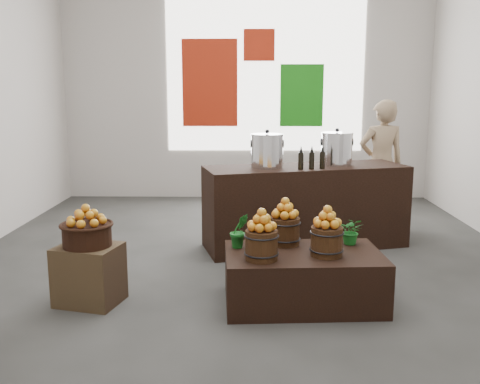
{
  "coord_description": "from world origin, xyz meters",
  "views": [
    {
      "loc": [
        0.06,
        -5.41,
        1.79
      ],
      "look_at": [
        -0.03,
        -0.4,
        0.83
      ],
      "focal_mm": 40.0,
      "sensor_mm": 36.0,
      "label": 1
    }
  ],
  "objects_px": {
    "wicker_basket": "(87,235)",
    "stock_pot_left": "(267,152)",
    "shopper": "(381,164)",
    "counter": "(305,207)",
    "stock_pot_center": "(337,150)",
    "crate": "(89,274)",
    "display_table": "(303,278)"
  },
  "relations": [
    {
      "from": "wicker_basket",
      "to": "stock_pot_left",
      "type": "height_order",
      "value": "stock_pot_left"
    },
    {
      "from": "shopper",
      "to": "stock_pot_left",
      "type": "bearing_deg",
      "value": 26.84
    },
    {
      "from": "wicker_basket",
      "to": "shopper",
      "type": "relative_size",
      "value": 0.24
    },
    {
      "from": "counter",
      "to": "stock_pot_center",
      "type": "relative_size",
      "value": 6.47
    },
    {
      "from": "crate",
      "to": "display_table",
      "type": "bearing_deg",
      "value": 0.8
    },
    {
      "from": "stock_pot_left",
      "to": "display_table",
      "type": "bearing_deg",
      "value": -80.52
    },
    {
      "from": "stock_pot_center",
      "to": "shopper",
      "type": "distance_m",
      "value": 1.18
    },
    {
      "from": "display_table",
      "to": "counter",
      "type": "relative_size",
      "value": 0.57
    },
    {
      "from": "display_table",
      "to": "stock_pot_center",
      "type": "height_order",
      "value": "stock_pot_center"
    },
    {
      "from": "display_table",
      "to": "shopper",
      "type": "bearing_deg",
      "value": 61.07
    },
    {
      "from": "display_table",
      "to": "stock_pot_left",
      "type": "xyz_separation_m",
      "value": [
        -0.26,
        1.58,
        0.89
      ]
    },
    {
      "from": "counter",
      "to": "shopper",
      "type": "relative_size",
      "value": 1.37
    },
    {
      "from": "display_table",
      "to": "stock_pot_center",
      "type": "distance_m",
      "value": 2.08
    },
    {
      "from": "display_table",
      "to": "shopper",
      "type": "xyz_separation_m",
      "value": [
        1.27,
        2.69,
        0.61
      ]
    },
    {
      "from": "stock_pot_center",
      "to": "shopper",
      "type": "bearing_deg",
      "value": 50.26
    },
    {
      "from": "display_table",
      "to": "stock_pot_left",
      "type": "height_order",
      "value": "stock_pot_left"
    },
    {
      "from": "crate",
      "to": "stock_pot_left",
      "type": "xyz_separation_m",
      "value": [
        1.55,
        1.61,
        0.86
      ]
    },
    {
      "from": "stock_pot_center",
      "to": "shopper",
      "type": "xyz_separation_m",
      "value": [
        0.73,
        0.88,
        -0.28
      ]
    },
    {
      "from": "stock_pot_left",
      "to": "stock_pot_center",
      "type": "distance_m",
      "value": 0.83
    },
    {
      "from": "counter",
      "to": "stock_pot_center",
      "type": "height_order",
      "value": "stock_pot_center"
    },
    {
      "from": "crate",
      "to": "shopper",
      "type": "distance_m",
      "value": 4.14
    },
    {
      "from": "wicker_basket",
      "to": "display_table",
      "type": "height_order",
      "value": "wicker_basket"
    },
    {
      "from": "wicker_basket",
      "to": "stock_pot_center",
      "type": "relative_size",
      "value": 1.14
    },
    {
      "from": "crate",
      "to": "stock_pot_center",
      "type": "xyz_separation_m",
      "value": [
        2.35,
        1.83,
        0.86
      ]
    },
    {
      "from": "counter",
      "to": "shopper",
      "type": "height_order",
      "value": "shopper"
    },
    {
      "from": "wicker_basket",
      "to": "display_table",
      "type": "bearing_deg",
      "value": 0.8
    },
    {
      "from": "wicker_basket",
      "to": "shopper",
      "type": "bearing_deg",
      "value": 41.35
    },
    {
      "from": "wicker_basket",
      "to": "crate",
      "type": "bearing_deg",
      "value": 0.0
    },
    {
      "from": "crate",
      "to": "stock_pot_center",
      "type": "relative_size",
      "value": 1.42
    },
    {
      "from": "wicker_basket",
      "to": "stock_pot_center",
      "type": "distance_m",
      "value": 3.02
    },
    {
      "from": "crate",
      "to": "display_table",
      "type": "height_order",
      "value": "crate"
    },
    {
      "from": "crate",
      "to": "counter",
      "type": "relative_size",
      "value": 0.22
    }
  ]
}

